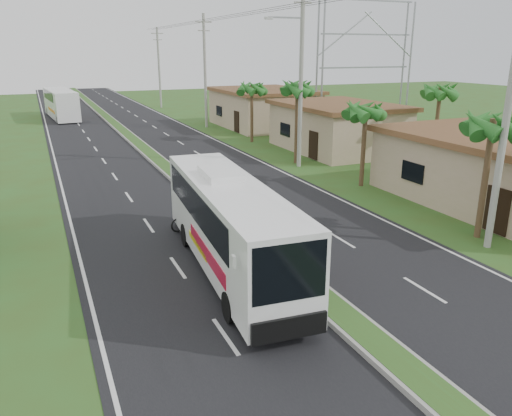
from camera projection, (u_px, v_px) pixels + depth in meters
name	position (u px, v px, depth m)	size (l,w,h in m)	color
ground	(334.00, 312.00, 15.13)	(180.00, 180.00, 0.00)	#38501D
road_asphalt	(169.00, 171.00, 32.59)	(14.00, 160.00, 0.02)	black
median_strip	(169.00, 170.00, 32.56)	(1.20, 160.00, 0.18)	gray
lane_edge_left	(60.00, 182.00, 30.03)	(0.12, 160.00, 0.01)	silver
lane_edge_right	(263.00, 163.00, 35.16)	(0.12, 160.00, 0.01)	silver
shop_near	(508.00, 170.00, 25.19)	(8.60, 12.60, 3.52)	tan
shop_mid	(337.00, 127.00, 39.14)	(7.60, 10.60, 3.67)	tan
shop_far	(263.00, 108.00, 51.34)	(8.60, 11.60, 3.82)	tan
palm_verge_a	(493.00, 125.00, 19.76)	(2.40, 2.40, 5.45)	#473321
palm_verge_b	(366.00, 110.00, 27.89)	(2.40, 2.40, 5.05)	#473321
palm_verge_c	(297.00, 88.00, 33.54)	(2.40, 2.40, 5.85)	#473321
palm_verge_d	(252.00, 88.00, 41.76)	(2.40, 2.40, 5.25)	#473321
palm_behind_shop	(440.00, 91.00, 33.43)	(2.40, 2.40, 5.65)	#473321
utility_pole_a	(509.00, 104.00, 18.42)	(1.60, 0.28, 11.00)	gray
utility_pole_b	(301.00, 72.00, 32.20)	(3.20, 0.28, 12.00)	gray
utility_pole_c	(205.00, 70.00, 49.85)	(1.60, 0.28, 11.00)	gray
utility_pole_d	(159.00, 67.00, 67.39)	(1.60, 0.28, 10.50)	gray
billboard_lattice	(365.00, 58.00, 47.68)	(10.18, 1.18, 12.07)	gray
coach_bus_main	(229.00, 220.00, 17.44)	(3.06, 10.88, 3.47)	white
coach_bus_far	(61.00, 102.00, 57.50)	(3.30, 11.32, 3.25)	white
motorcyclist	(188.00, 213.00, 21.69)	(1.71, 0.67, 2.21)	black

